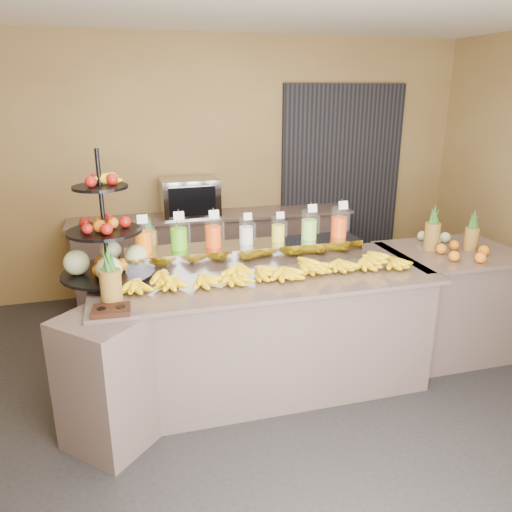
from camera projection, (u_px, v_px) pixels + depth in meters
name	position (u px, v px, depth m)	size (l,w,h in m)	color
ground	(274.00, 404.00, 3.71)	(6.00, 6.00, 0.00)	black
room_envelope	(270.00, 137.00, 3.89)	(6.04, 5.02, 2.82)	olive
buffet_counter	(250.00, 334.00, 3.78)	(2.75, 1.25, 0.93)	gray
right_counter	(447.00, 301.00, 4.36)	(1.08, 0.88, 0.93)	gray
back_ledge	(215.00, 254.00, 5.63)	(3.10, 0.55, 0.93)	gray
pitcher_tray	(246.00, 253.00, 3.91)	(1.85, 0.30, 0.15)	gray
juice_pitcher_orange_a	(143.00, 239.00, 3.66)	(0.13, 0.13, 0.31)	silver
juice_pitcher_green	(179.00, 236.00, 3.72)	(0.13, 0.14, 0.32)	silver
juice_pitcher_orange_b	(213.00, 234.00, 3.79)	(0.13, 0.13, 0.31)	silver
juice_pitcher_milk	(246.00, 233.00, 3.86)	(0.11, 0.12, 0.27)	silver
juice_pitcher_lemon	(278.00, 231.00, 3.93)	(0.11, 0.11, 0.26)	silver
juice_pitcher_lime	(309.00, 227.00, 3.99)	(0.13, 0.13, 0.31)	silver
juice_pitcher_orange_c	(339.00, 224.00, 4.05)	(0.13, 0.14, 0.32)	silver
banana_heap	(272.00, 268.00, 3.60)	(2.15, 0.19, 0.18)	yellow
fruit_stand	(113.00, 248.00, 3.51)	(0.82, 0.82, 0.93)	black
condiment_caddy	(111.00, 310.00, 3.03)	(0.22, 0.17, 0.03)	black
pineapple_left_a	(111.00, 283.00, 3.12)	(0.13, 0.13, 0.39)	brown
pineapple_left_b	(149.00, 244.00, 3.89)	(0.13, 0.13, 0.41)	brown
right_fruit_pile	(456.00, 245.00, 4.14)	(0.44, 0.42, 0.23)	brown
oven_warmer	(189.00, 197.00, 5.35)	(0.60, 0.42, 0.40)	gray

